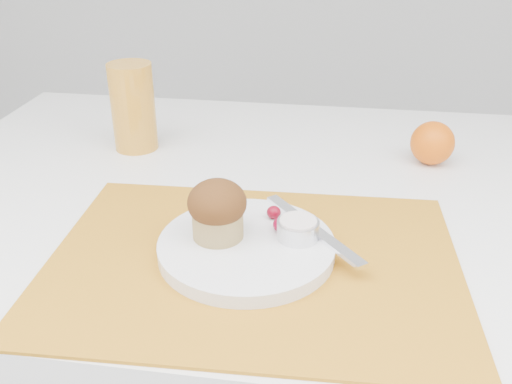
# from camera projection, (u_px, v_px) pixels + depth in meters

# --- Properties ---
(table) EXTENTS (1.20, 0.80, 0.75)m
(table) POSITION_uv_depth(u_px,v_px,m) (278.00, 367.00, 1.06)
(table) COLOR white
(table) RESTS_ON ground
(placemat) EXTENTS (0.52, 0.39, 0.00)m
(placemat) POSITION_uv_depth(u_px,v_px,m) (253.00, 262.00, 0.71)
(placemat) COLOR #C17B1A
(placemat) RESTS_ON table
(plate) EXTENTS (0.24, 0.24, 0.02)m
(plate) POSITION_uv_depth(u_px,v_px,m) (246.00, 247.00, 0.72)
(plate) COLOR white
(plate) RESTS_ON placemat
(ramekin) EXTENTS (0.06, 0.06, 0.02)m
(ramekin) POSITION_uv_depth(u_px,v_px,m) (298.00, 229.00, 0.71)
(ramekin) COLOR silver
(ramekin) RESTS_ON plate
(cream) EXTENTS (0.05, 0.05, 0.01)m
(cream) POSITION_uv_depth(u_px,v_px,m) (298.00, 222.00, 0.71)
(cream) COLOR silver
(cream) RESTS_ON ramekin
(raspberry_near) EXTENTS (0.02, 0.02, 0.02)m
(raspberry_near) POSITION_uv_depth(u_px,v_px,m) (274.00, 212.00, 0.76)
(raspberry_near) COLOR #50020E
(raspberry_near) RESTS_ON plate
(raspberry_far) EXTENTS (0.02, 0.02, 0.02)m
(raspberry_far) POSITION_uv_depth(u_px,v_px,m) (281.00, 225.00, 0.73)
(raspberry_far) COLOR #5D0219
(raspberry_far) RESTS_ON plate
(butter_knife) EXTENTS (0.14, 0.16, 0.00)m
(butter_knife) POSITION_uv_depth(u_px,v_px,m) (313.00, 229.00, 0.73)
(butter_knife) COLOR white
(butter_knife) RESTS_ON plate
(orange) EXTENTS (0.07, 0.07, 0.07)m
(orange) POSITION_uv_depth(u_px,v_px,m) (432.00, 143.00, 0.95)
(orange) COLOR #EE6008
(orange) RESTS_ON table
(juice_glass) EXTENTS (0.08, 0.08, 0.15)m
(juice_glass) POSITION_uv_depth(u_px,v_px,m) (133.00, 107.00, 0.99)
(juice_glass) COLOR orange
(juice_glass) RESTS_ON table
(muffin) EXTENTS (0.08, 0.08, 0.08)m
(muffin) POSITION_uv_depth(u_px,v_px,m) (217.00, 209.00, 0.70)
(muffin) COLOR tan
(muffin) RESTS_ON plate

